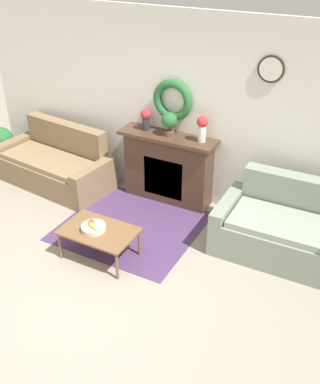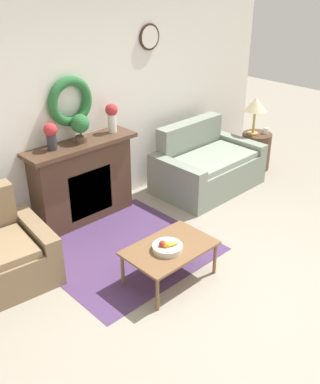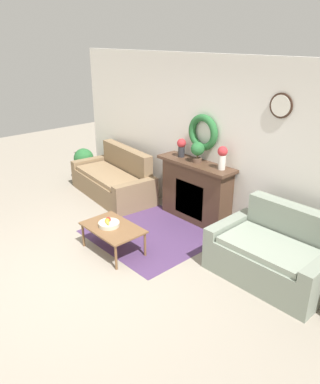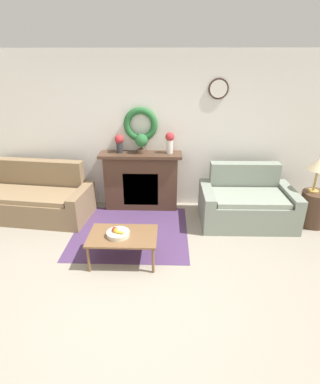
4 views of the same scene
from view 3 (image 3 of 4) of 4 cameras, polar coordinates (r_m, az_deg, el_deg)
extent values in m
plane|color=gray|center=(5.16, -12.33, -12.60)|extent=(16.00, 16.00, 0.00)
cube|color=#4C335B|center=(6.03, -1.29, -6.40)|extent=(1.80, 1.69, 0.01)
cube|color=white|center=(6.11, 7.96, 7.45)|extent=(6.80, 0.06, 2.70)
cylinder|color=#382319|center=(5.26, 17.96, 12.41)|extent=(0.33, 0.02, 0.33)
cylinder|color=white|center=(5.25, 17.89, 12.40)|extent=(0.28, 0.01, 0.28)
torus|color=#286633|center=(6.08, 6.55, 9.00)|extent=(0.58, 0.11, 0.58)
cube|color=#4C3323|center=(6.32, 5.48, -0.10)|extent=(1.29, 0.34, 0.99)
cube|color=black|center=(6.24, 4.47, -1.14)|extent=(0.62, 0.02, 0.60)
cube|color=orange|center=(6.27, 4.40, -1.78)|extent=(0.49, 0.01, 0.33)
cube|color=#4C3323|center=(6.11, 5.44, 4.33)|extent=(1.43, 0.41, 0.05)
cube|color=#846B4C|center=(7.39, -7.92, 0.80)|extent=(1.62, 0.86, 0.41)
cube|color=#846B4C|center=(7.50, -5.06, 3.37)|extent=(1.56, 0.37, 0.92)
cube|color=#846B4C|center=(8.13, -10.24, 3.24)|extent=(0.27, 0.90, 0.55)
cube|color=#846B4C|center=(6.72, -3.72, -0.68)|extent=(0.27, 0.90, 0.55)
cube|color=#917554|center=(7.31, -8.02, 2.57)|extent=(1.55, 0.80, 0.08)
cube|color=gray|center=(5.06, 15.85, -10.64)|extent=(1.18, 0.76, 0.46)
cube|color=gray|center=(5.31, 18.89, -6.40)|extent=(1.17, 0.22, 0.92)
cube|color=gray|center=(5.40, 10.52, -6.93)|extent=(0.18, 0.96, 0.60)
cube|color=gray|center=(4.92, 16.18, -8.03)|extent=(1.13, 0.70, 0.08)
cube|color=brown|center=(5.45, -7.22, -5.40)|extent=(0.91, 0.59, 0.03)
cylinder|color=brown|center=(5.74, -11.62, -6.44)|extent=(0.04, 0.04, 0.37)
cylinder|color=brown|center=(5.13, -6.73, -9.88)|extent=(0.04, 0.04, 0.37)
cylinder|color=brown|center=(5.97, -7.45, -4.91)|extent=(0.04, 0.04, 0.37)
cylinder|color=brown|center=(5.39, -2.30, -7.97)|extent=(0.04, 0.04, 0.37)
cylinder|color=beige|center=(5.46, -7.78, -4.86)|extent=(0.30, 0.30, 0.06)
sphere|color=#B2231E|center=(5.48, -7.88, -4.16)|extent=(0.07, 0.07, 0.07)
sphere|color=orange|center=(5.45, -8.04, -4.34)|extent=(0.07, 0.07, 0.07)
ellipsoid|color=yellow|center=(5.41, -8.04, -4.55)|extent=(0.17, 0.10, 0.04)
cylinder|color=#2D2D33|center=(6.34, 3.28, 6.16)|extent=(0.11, 0.11, 0.18)
sphere|color=#B72D33|center=(6.30, 3.31, 7.45)|extent=(0.15, 0.15, 0.15)
cylinder|color=silver|center=(5.79, 9.41, 4.51)|extent=(0.11, 0.11, 0.23)
sphere|color=#B72D33|center=(5.74, 9.52, 6.14)|extent=(0.15, 0.15, 0.15)
cylinder|color=brown|center=(6.09, 5.69, 4.85)|extent=(0.15, 0.15, 0.07)
cylinder|color=#4C3823|center=(6.07, 5.72, 5.44)|extent=(0.02, 0.02, 0.06)
sphere|color=#286633|center=(6.04, 5.76, 6.58)|extent=(0.22, 0.22, 0.22)
cylinder|color=brown|center=(8.44, -11.34, 2.56)|extent=(0.32, 0.32, 0.18)
cylinder|color=#4C3823|center=(8.39, -11.42, 3.51)|extent=(0.05, 0.05, 0.12)
sphere|color=#286633|center=(8.32, -11.55, 5.07)|extent=(0.43, 0.43, 0.43)
camera|label=1|loc=(1.64, -87.11, 25.18)|focal=42.00mm
camera|label=2|loc=(6.65, -44.15, 16.81)|focal=42.00mm
camera|label=4|loc=(3.48, -53.44, 6.47)|focal=28.00mm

